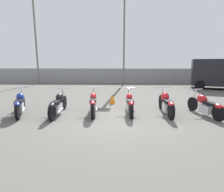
% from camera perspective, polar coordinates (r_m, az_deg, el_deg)
% --- Properties ---
extents(ground_plane, '(60.00, 60.00, 0.00)m').
position_cam_1_polar(ground_plane, '(6.48, -0.21, -6.86)').
color(ground_plane, '#5B5954').
extents(fence_back, '(40.00, 0.04, 1.47)m').
position_cam_1_polar(fence_back, '(17.87, 1.12, 6.61)').
color(fence_back, gray).
rests_on(fence_back, ground_plane).
extents(light_pole_left, '(0.70, 0.35, 7.73)m').
position_cam_1_polar(light_pole_left, '(16.85, 3.98, 19.36)').
color(light_pole_left, slate).
rests_on(light_pole_left, ground_plane).
extents(light_pole_right, '(0.70, 0.35, 8.13)m').
position_cam_1_polar(light_pole_right, '(18.64, -23.77, 18.33)').
color(light_pole_right, slate).
rests_on(light_pole_right, ground_plane).
extents(motorcycle_slot_0, '(0.97, 1.99, 0.97)m').
position_cam_1_polar(motorcycle_slot_0, '(7.60, -27.82, -2.27)').
color(motorcycle_slot_0, black).
rests_on(motorcycle_slot_0, ground_plane).
extents(motorcycle_slot_1, '(0.71, 2.16, 0.96)m').
position_cam_1_polar(motorcycle_slot_1, '(7.00, -17.17, -2.58)').
color(motorcycle_slot_1, black).
rests_on(motorcycle_slot_1, ground_plane).
extents(motorcycle_slot_2, '(0.65, 2.05, 1.00)m').
position_cam_1_polar(motorcycle_slot_2, '(6.84, -6.13, -2.35)').
color(motorcycle_slot_2, black).
rests_on(motorcycle_slot_2, ground_plane).
extents(motorcycle_slot_3, '(0.73, 2.00, 0.96)m').
position_cam_1_polar(motorcycle_slot_3, '(6.88, 5.82, -2.48)').
color(motorcycle_slot_3, black).
rests_on(motorcycle_slot_3, ground_plane).
extents(motorcycle_slot_4, '(0.66, 2.15, 0.97)m').
position_cam_1_polar(motorcycle_slot_4, '(7.12, 17.24, -2.23)').
color(motorcycle_slot_4, black).
rests_on(motorcycle_slot_4, ground_plane).
extents(motorcycle_slot_5, '(0.73, 1.96, 0.93)m').
position_cam_1_polar(motorcycle_slot_5, '(7.46, 28.21, -2.69)').
color(motorcycle_slot_5, black).
rests_on(motorcycle_slot_5, ground_plane).
extents(traffic_cone_near, '(0.31, 0.31, 0.49)m').
position_cam_1_polar(traffic_cone_near, '(8.61, 0.09, -0.85)').
color(traffic_cone_near, orange).
rests_on(traffic_cone_near, ground_plane).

